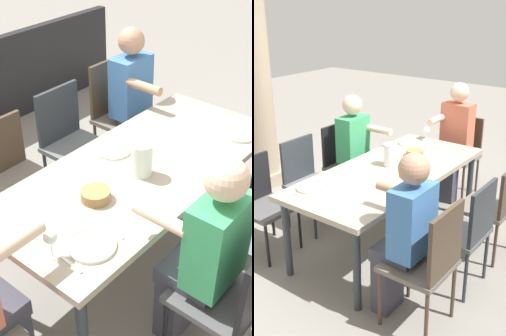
{
  "view_description": "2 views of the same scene",
  "coord_description": "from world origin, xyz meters",
  "views": [
    {
      "loc": [
        1.91,
        1.45,
        2.32
      ],
      "look_at": [
        0.12,
        -0.04,
        0.77
      ],
      "focal_mm": 49.01,
      "sensor_mm": 36.0,
      "label": 1
    },
    {
      "loc": [
        -2.95,
        -2.05,
        2.2
      ],
      "look_at": [
        -0.07,
        0.06,
        0.77
      ],
      "focal_mm": 45.61,
      "sensor_mm": 36.0,
      "label": 2
    }
  ],
  "objects": [
    {
      "name": "wine_glass_2",
      "position": [
        0.9,
        0.16,
        0.87
      ],
      "size": [
        0.07,
        0.07,
        0.16
      ],
      "color": "white",
      "rests_on": "dining_table"
    },
    {
      "name": "ground_plane",
      "position": [
        0.0,
        0.0,
        0.0
      ],
      "size": [
        16.0,
        16.0,
        0.0
      ],
      "primitive_type": "plane",
      "color": "gray"
    },
    {
      "name": "plate_2",
      "position": [
        0.74,
        0.26,
        0.76
      ],
      "size": [
        0.25,
        0.25,
        0.02
      ],
      "color": "white",
      "rests_on": "dining_table"
    },
    {
      "name": "water_pitcher",
      "position": [
        0.08,
        0.05,
        0.84
      ],
      "size": [
        0.13,
        0.13,
        0.21
      ],
      "color": "white",
      "rests_on": "dining_table"
    },
    {
      "name": "plate_1",
      "position": [
        -0.01,
        -0.25,
        0.76
      ],
      "size": [
        0.24,
        0.24,
        0.02
      ],
      "color": "white",
      "rests_on": "dining_table"
    },
    {
      "name": "bread_basket",
      "position": [
        0.44,
        0.01,
        0.78
      ],
      "size": [
        0.17,
        0.17,
        0.06
      ],
      "primitive_type": "cylinder",
      "color": "#9E7547",
      "rests_on": "dining_table"
    },
    {
      "name": "chair_mid_south",
      "position": [
        -0.21,
        -0.87,
        0.53
      ],
      "size": [
        0.44,
        0.44,
        0.92
      ],
      "color": "#5B5E61",
      "rests_on": "ground"
    },
    {
      "name": "spoon_0",
      "position": [
        -0.58,
        0.28,
        0.75
      ],
      "size": [
        0.02,
        0.17,
        0.01
      ],
      "primitive_type": "cube",
      "rotation": [
        0.0,
        0.0,
        -0.03
      ],
      "color": "silver",
      "rests_on": "dining_table"
    },
    {
      "name": "diner_man_white",
      "position": [
        0.37,
        0.68,
        0.69
      ],
      "size": [
        0.34,
        0.49,
        1.28
      ],
      "color": "#3F3F4C",
      "rests_on": "ground"
    },
    {
      "name": "fork_1",
      "position": [
        -0.16,
        -0.25,
        0.75
      ],
      "size": [
        0.03,
        0.17,
        0.01
      ],
      "primitive_type": "cube",
      "rotation": [
        0.0,
        0.0,
        0.1
      ],
      "color": "silver",
      "rests_on": "dining_table"
    },
    {
      "name": "chair_east_north",
      "position": [
        0.37,
        0.87,
        0.53
      ],
      "size": [
        0.44,
        0.44,
        0.92
      ],
      "color": "#4F4F50",
      "rests_on": "ground"
    },
    {
      "name": "dining_table",
      "position": [
        0.0,
        0.0,
        0.68
      ],
      "size": [
        2.05,
        0.9,
        0.75
      ],
      "color": "tan",
      "rests_on": "ground"
    },
    {
      "name": "diner_guest_third",
      "position": [
        -0.79,
        -0.67,
        0.69
      ],
      "size": [
        0.35,
        0.49,
        1.29
      ],
      "color": "#3F3F4C",
      "rests_on": "ground"
    },
    {
      "name": "chair_east_south",
      "position": [
        0.37,
        -0.87,
        0.51
      ],
      "size": [
        0.44,
        0.44,
        0.88
      ],
      "color": "#6A6158",
      "rests_on": "ground"
    },
    {
      "name": "plate_0",
      "position": [
        -0.73,
        0.28,
        0.76
      ],
      "size": [
        0.24,
        0.24,
        0.02
      ],
      "color": "white",
      "rests_on": "dining_table"
    },
    {
      "name": "spoon_1",
      "position": [
        0.14,
        -0.25,
        0.75
      ],
      "size": [
        0.04,
        0.17,
        0.01
      ],
      "primitive_type": "cube",
      "rotation": [
        0.0,
        0.0,
        0.11
      ],
      "color": "silver",
      "rests_on": "dining_table"
    },
    {
      "name": "fork_2",
      "position": [
        0.59,
        0.26,
        0.75
      ],
      "size": [
        0.03,
        0.17,
        0.01
      ],
      "primitive_type": "cube",
      "rotation": [
        0.0,
        0.0,
        -0.11
      ],
      "color": "silver",
      "rests_on": "dining_table"
    },
    {
      "name": "chair_west_south",
      "position": [
        -0.79,
        -0.88,
        0.56
      ],
      "size": [
        0.44,
        0.44,
        0.97
      ],
      "color": "#6A6158",
      "rests_on": "ground"
    },
    {
      "name": "fork_0",
      "position": [
        -0.88,
        0.28,
        0.75
      ],
      "size": [
        0.03,
        0.17,
        0.01
      ],
      "primitive_type": "cube",
      "rotation": [
        0.0,
        0.0,
        -0.07
      ],
      "color": "silver",
      "rests_on": "dining_table"
    },
    {
      "name": "spoon_2",
      "position": [
        0.89,
        0.26,
        0.75
      ],
      "size": [
        0.03,
        0.17,
        0.01
      ],
      "primitive_type": "cube",
      "rotation": [
        0.0,
        0.0,
        -0.1
      ],
      "color": "silver",
      "rests_on": "dining_table"
    }
  ]
}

